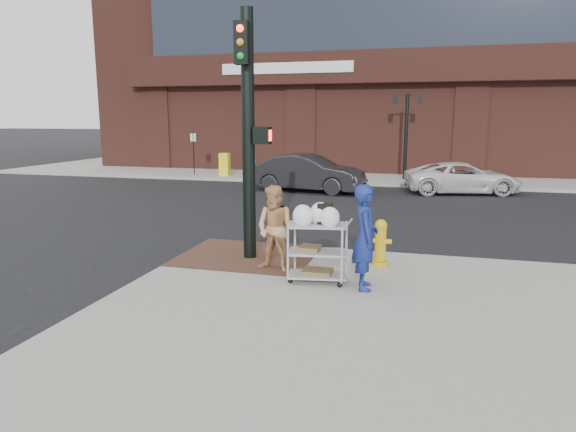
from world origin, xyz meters
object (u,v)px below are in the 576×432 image
(lamp_post, at_px, (406,127))
(utility_cart, at_px, (318,247))
(fire_hydrant, at_px, (381,242))
(woman_blue, at_px, (365,237))
(pedestrian_tan, at_px, (276,229))
(traffic_signal_pole, at_px, (249,129))
(minivan_white, at_px, (463,178))
(sedan_dark, at_px, (308,173))

(lamp_post, relative_size, utility_cart, 2.81)
(fire_hydrant, bearing_deg, utility_cart, -126.48)
(woman_blue, height_order, fire_hydrant, woman_blue)
(woman_blue, xyz_separation_m, pedestrian_tan, (-1.76, 0.60, -0.08))
(traffic_signal_pole, xyz_separation_m, woman_blue, (2.54, -1.35, -1.77))
(minivan_white, distance_m, utility_cart, 13.57)
(traffic_signal_pole, xyz_separation_m, utility_cart, (1.69, -1.20, -2.03))
(woman_blue, bearing_deg, minivan_white, -20.85)
(sedan_dark, bearing_deg, minivan_white, -70.43)
(minivan_white, distance_m, fire_hydrant, 12.04)
(pedestrian_tan, bearing_deg, woman_blue, -7.17)
(traffic_signal_pole, distance_m, pedestrian_tan, 2.15)
(woman_blue, xyz_separation_m, sedan_dark, (-3.80, 12.20, -0.28))
(pedestrian_tan, bearing_deg, traffic_signal_pole, 147.71)
(utility_cart, bearing_deg, fire_hydrant, 53.52)
(traffic_signal_pole, xyz_separation_m, minivan_white, (4.92, 11.98, -2.20))
(traffic_signal_pole, distance_m, sedan_dark, 11.12)
(traffic_signal_pole, height_order, minivan_white, traffic_signal_pole)
(fire_hydrant, bearing_deg, lamp_post, 90.77)
(pedestrian_tan, height_order, sedan_dark, pedestrian_tan)
(lamp_post, bearing_deg, traffic_signal_pole, -99.24)
(pedestrian_tan, relative_size, minivan_white, 0.36)
(utility_cart, bearing_deg, lamp_post, 87.24)
(traffic_signal_pole, bearing_deg, fire_hydrant, 3.12)
(sedan_dark, relative_size, minivan_white, 1.03)
(lamp_post, distance_m, pedestrian_tan, 16.15)
(minivan_white, bearing_deg, pedestrian_tan, 149.46)
(woman_blue, distance_m, utility_cart, 0.91)
(pedestrian_tan, distance_m, minivan_white, 13.39)
(minivan_white, xyz_separation_m, utility_cart, (-3.24, -13.18, 0.16))
(woman_blue, relative_size, minivan_white, 0.40)
(lamp_post, distance_m, woman_blue, 16.65)
(pedestrian_tan, height_order, utility_cart, pedestrian_tan)
(lamp_post, relative_size, fire_hydrant, 4.28)
(traffic_signal_pole, distance_m, minivan_white, 13.14)
(sedan_dark, bearing_deg, woman_blue, -153.48)
(woman_blue, height_order, pedestrian_tan, woman_blue)
(sedan_dark, relative_size, utility_cart, 3.30)
(lamp_post, bearing_deg, woman_blue, -89.78)
(woman_blue, distance_m, sedan_dark, 12.78)
(woman_blue, xyz_separation_m, fire_hydrant, (0.14, 1.50, -0.43))
(sedan_dark, height_order, utility_cart, utility_cart)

